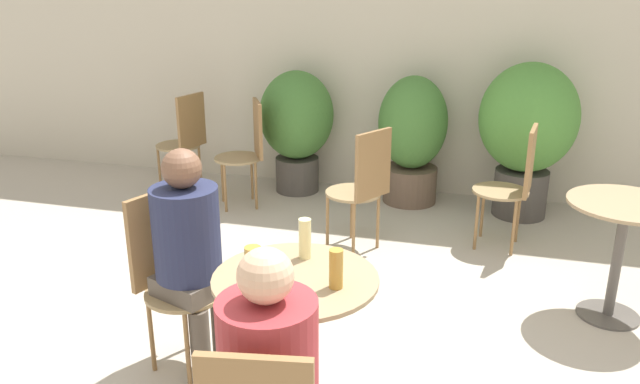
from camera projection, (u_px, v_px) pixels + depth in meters
name	position (u px, v px, depth m)	size (l,w,h in m)	color
storefront_wall	(417.00, 29.00, 5.52)	(10.00, 0.06, 3.00)	beige
cafe_table_near	(296.00, 311.00, 2.72)	(0.72, 0.72, 0.74)	#514C47
cafe_table_far	(622.00, 233.00, 3.60)	(0.65, 0.65, 0.74)	#514C47
bistro_chair_0	(170.00, 267.00, 3.17)	(0.45, 0.44, 0.94)	#997F56
bistro_chair_2	(364.00, 181.00, 4.48)	(0.47, 0.46, 0.94)	#997F56
bistro_chair_3	(249.00, 145.00, 5.43)	(0.46, 0.45, 0.94)	#997F56
bistro_chair_4	(516.00, 178.00, 4.54)	(0.43, 0.41, 0.94)	#997F56
bistro_chair_5	(185.00, 135.00, 5.76)	(0.44, 0.42, 0.94)	#997F56
seated_person_0	(189.00, 246.00, 3.03)	(0.39, 0.37, 1.20)	brown
seated_person_1	(270.00, 377.00, 2.07)	(0.33, 0.36, 1.17)	gray
beer_glass_0	(253.00, 268.00, 2.54)	(0.07, 0.07, 0.19)	#B28433
beer_glass_1	(336.00, 269.00, 2.55)	(0.06, 0.06, 0.17)	#B28433
beer_glass_2	(305.00, 239.00, 2.82)	(0.06, 0.06, 0.19)	beige
potted_plant_0	(297.00, 123.00, 5.76)	(0.69, 0.69, 1.14)	#47423D
potted_plant_1	(412.00, 135.00, 5.50)	(0.61, 0.61, 1.14)	brown
potted_plant_2	(527.00, 127.00, 5.12)	(0.80, 0.80, 1.30)	#47423D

